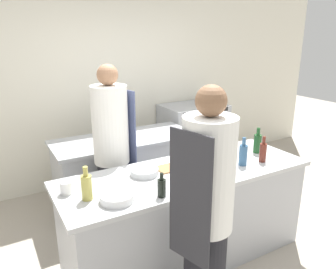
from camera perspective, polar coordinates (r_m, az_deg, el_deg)
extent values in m
plane|color=#A89E8E|center=(3.44, 3.09, -20.18)|extent=(16.00, 16.00, 0.00)
cube|color=silver|center=(4.71, -10.98, 8.57)|extent=(8.00, 0.06, 2.80)
cube|color=#A8AAAF|center=(3.20, 3.22, -14.07)|extent=(2.24, 0.78, 0.86)
cube|color=#B7BABC|center=(2.99, 3.37, -6.70)|extent=(2.33, 0.81, 0.04)
cube|color=#A8AAAF|center=(4.09, -7.28, -6.82)|extent=(1.63, 0.69, 0.86)
cube|color=#A8AAAF|center=(3.93, -7.53, -0.83)|extent=(1.70, 0.72, 0.04)
cube|color=#A8AAAF|center=(5.13, 4.34, -0.53)|extent=(0.94, 0.66, 1.05)
cube|color=black|center=(4.96, 6.37, -4.11)|extent=(0.75, 0.01, 0.37)
cube|color=black|center=(4.75, 6.66, 3.98)|extent=(0.80, 0.01, 0.06)
cylinder|color=white|center=(2.15, 7.02, -6.94)|extent=(0.35, 0.35, 0.77)
cube|color=#2D2D33|center=(2.07, 3.77, -11.28)|extent=(0.10, 0.33, 0.88)
sphere|color=brown|center=(2.00, 7.53, 5.85)|extent=(0.20, 0.20, 0.20)
cylinder|color=black|center=(3.57, -9.35, -10.88)|extent=(0.30, 0.30, 0.84)
cylinder|color=white|center=(3.27, -10.04, 1.66)|extent=(0.36, 0.36, 0.78)
cube|color=#4C567F|center=(3.40, -7.37, 0.42)|extent=(0.09, 0.33, 0.89)
sphere|color=#9E7051|center=(3.18, -10.51, 10.20)|extent=(0.20, 0.20, 0.20)
cylinder|color=black|center=(2.51, -1.11, -9.33)|extent=(0.07, 0.07, 0.14)
cylinder|color=black|center=(2.47, -1.13, -7.32)|extent=(0.03, 0.03, 0.05)
cylinder|color=#2D5175|center=(3.15, 12.94, -3.54)|extent=(0.08, 0.08, 0.20)
cylinder|color=#2D5175|center=(3.10, 13.11, -1.20)|extent=(0.03, 0.03, 0.08)
cylinder|color=#B2A84C|center=(2.53, -13.97, -8.99)|extent=(0.08, 0.08, 0.19)
cylinder|color=#B2A84C|center=(2.48, -14.19, -6.24)|extent=(0.04, 0.04, 0.07)
cylinder|color=#5B2319|center=(3.28, 16.19, -3.06)|extent=(0.07, 0.07, 0.18)
cylinder|color=#5B2319|center=(3.24, 16.38, -0.96)|extent=(0.03, 0.03, 0.07)
cylinder|color=#19471E|center=(3.51, 15.29, -1.56)|extent=(0.08, 0.08, 0.19)
cylinder|color=#19471E|center=(3.47, 15.47, 0.51)|extent=(0.04, 0.04, 0.07)
cylinder|color=#B7BABC|center=(2.90, -4.14, -6.48)|extent=(0.25, 0.25, 0.06)
cylinder|color=navy|center=(3.46, 9.60, -2.50)|extent=(0.25, 0.25, 0.07)
cylinder|color=white|center=(2.50, -8.87, -10.73)|extent=(0.26, 0.26, 0.06)
cylinder|color=#B7BABC|center=(2.84, 7.94, -6.91)|extent=(0.18, 0.18, 0.08)
cylinder|color=white|center=(2.68, -17.32, -8.82)|extent=(0.09, 0.09, 0.10)
cube|color=olive|center=(3.07, 1.87, -5.48)|extent=(0.43, 0.18, 0.01)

